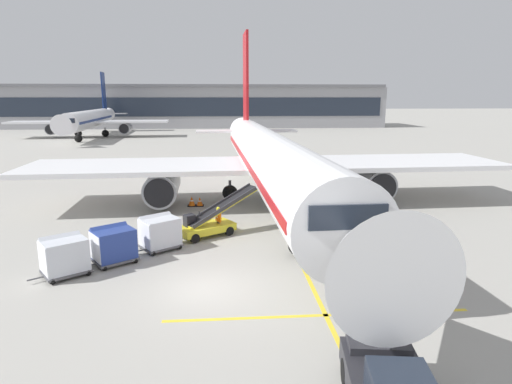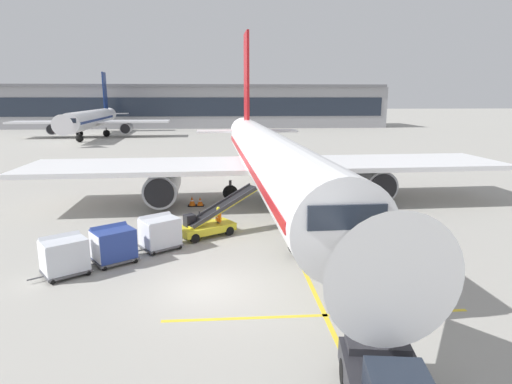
# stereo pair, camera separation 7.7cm
# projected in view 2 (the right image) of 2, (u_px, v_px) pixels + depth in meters

# --- Properties ---
(ground_plane) EXTENTS (600.00, 600.00, 0.00)m
(ground_plane) POSITION_uv_depth(u_px,v_px,m) (203.00, 289.00, 19.00)
(ground_plane) COLOR #9E9B93
(parked_airplane) EXTENTS (37.46, 47.98, 15.71)m
(parked_airplane) POSITION_uv_depth(u_px,v_px,m) (268.00, 158.00, 33.95)
(parked_airplane) COLOR white
(parked_airplane) RESTS_ON ground
(belt_loader) EXTENTS (5.23, 3.94, 2.80)m
(belt_loader) POSITION_uv_depth(u_px,v_px,m) (210.00, 222.00, 26.28)
(belt_loader) COLOR gold
(belt_loader) RESTS_ON ground
(baggage_cart_lead) EXTENTS (2.69, 2.46, 1.91)m
(baggage_cart_lead) POSITION_uv_depth(u_px,v_px,m) (160.00, 232.00, 23.83)
(baggage_cart_lead) COLOR #515156
(baggage_cart_lead) RESTS_ON ground
(baggage_cart_second) EXTENTS (2.69, 2.46, 1.91)m
(baggage_cart_second) POSITION_uv_depth(u_px,v_px,m) (113.00, 244.00, 21.84)
(baggage_cart_second) COLOR #515156
(baggage_cart_second) RESTS_ON ground
(baggage_cart_third) EXTENTS (2.69, 2.46, 1.91)m
(baggage_cart_third) POSITION_uv_depth(u_px,v_px,m) (64.00, 255.00, 20.32)
(baggage_cart_third) COLOR #515156
(baggage_cart_third) RESTS_ON ground
(ground_crew_by_loader) EXTENTS (0.37, 0.53, 1.74)m
(ground_crew_by_loader) POSITION_uv_depth(u_px,v_px,m) (218.00, 219.00, 26.39)
(ground_crew_by_loader) COLOR #514C42
(ground_crew_by_loader) RESTS_ON ground
(ground_crew_by_carts) EXTENTS (0.26, 0.57, 1.74)m
(ground_crew_by_carts) POSITION_uv_depth(u_px,v_px,m) (170.00, 227.00, 24.68)
(ground_crew_by_carts) COLOR #333847
(ground_crew_by_carts) RESTS_ON ground
(safety_cone_engine_keepout) EXTENTS (0.66, 0.66, 0.75)m
(safety_cone_engine_keepout) POSITION_uv_depth(u_px,v_px,m) (192.00, 201.00, 33.48)
(safety_cone_engine_keepout) COLOR black
(safety_cone_engine_keepout) RESTS_ON ground
(safety_cone_wingtip) EXTENTS (0.62, 0.62, 0.70)m
(safety_cone_wingtip) POSITION_uv_depth(u_px,v_px,m) (200.00, 202.00, 33.48)
(safety_cone_wingtip) COLOR black
(safety_cone_wingtip) RESTS_ON ground
(apron_guidance_line_lead_in) EXTENTS (0.20, 110.00, 0.01)m
(apron_guidance_line_lead_in) POSITION_uv_depth(u_px,v_px,m) (273.00, 205.00, 33.90)
(apron_guidance_line_lead_in) COLOR yellow
(apron_guidance_line_lead_in) RESTS_ON ground
(apron_guidance_line_stop_bar) EXTENTS (12.00, 0.20, 0.01)m
(apron_guidance_line_stop_bar) POSITION_uv_depth(u_px,v_px,m) (317.00, 315.00, 16.69)
(apron_guidance_line_stop_bar) COLOR yellow
(apron_guidance_line_stop_bar) RESTS_ON ground
(terminal_building) EXTENTS (111.67, 19.83, 11.67)m
(terminal_building) POSITION_uv_depth(u_px,v_px,m) (186.00, 106.00, 123.62)
(terminal_building) COLOR #939399
(terminal_building) RESTS_ON ground
(distant_airplane) EXTENTS (32.64, 42.15, 14.26)m
(distant_airplane) POSITION_uv_depth(u_px,v_px,m) (91.00, 120.00, 90.44)
(distant_airplane) COLOR white
(distant_airplane) RESTS_ON ground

